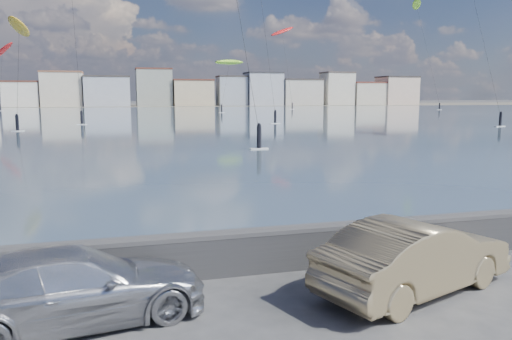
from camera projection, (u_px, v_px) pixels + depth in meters
The scene contains 12 objects.
ground at pixel (261, 328), 8.81m from camera, with size 700.00×700.00×0.00m, color #333335.
bay_water at pixel (131, 116), 96.07m from camera, with size 500.00×177.00×0.00m, color #374F65.
far_shore_strip at pixel (124, 105), 199.54m from camera, with size 500.00×60.00×0.00m, color #4C473D.
seawall at pixel (229, 250), 11.30m from camera, with size 400.00×0.36×1.08m.
far_buildings at pixel (128, 90), 185.64m from camera, with size 240.79×13.26×14.60m.
car_silver at pixel (74, 287), 8.88m from camera, with size 1.93×4.74×1.38m, color #B7B8BE.
car_champagne at pixel (415, 256), 10.33m from camera, with size 1.62×4.63×1.53m, color tan.
kitesurfer_1 at pixel (229, 63), 121.20m from camera, with size 10.16×11.44×12.94m.
kitesurfer_5 at pixel (2, 52), 135.15m from camera, with size 7.86×12.02×18.64m.
kitesurfer_7 at pixel (19, 29), 61.48m from camera, with size 2.35×11.41×13.80m.
kitesurfer_14 at pixel (417, 6), 148.79m from camera, with size 6.15×18.65×32.40m.
kitesurfer_17 at pixel (282, 33), 149.39m from camera, with size 8.49×11.34×25.08m.
Camera 1 is at (-2.29, -7.98, 4.07)m, focal length 35.00 mm.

